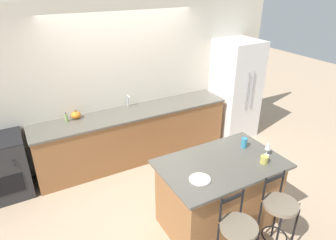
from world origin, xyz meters
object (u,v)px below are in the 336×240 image
dinner_plate (200,179)px  coffee_mug (264,159)px  refrigerator (235,89)px  wine_glass (268,146)px  bar_stool_far (279,212)px  soap_bottle (66,118)px  tumbler_cup (244,143)px  pumpkin_decoration (76,115)px  bar_stool_near (237,235)px  oven_range (0,168)px

dinner_plate → coffee_mug: size_ratio=1.94×
refrigerator → wine_glass: (-1.23, -2.06, 0.12)m
bar_stool_far → coffee_mug: size_ratio=7.99×
refrigerator → soap_bottle: 3.24m
bar_stool_far → soap_bottle: bearing=121.4°
dinner_plate → tumbler_cup: size_ratio=1.85×
refrigerator → dinner_plate: bearing=-137.4°
dinner_plate → pumpkin_decoration: pumpkin_decoration is taller
bar_stool_near → wine_glass: size_ratio=5.31×
oven_range → bar_stool_near: (2.13, -2.70, 0.11)m
refrigerator → tumbler_cup: size_ratio=14.37×
wine_glass → dinner_plate: bearing=-179.3°
oven_range → bar_stool_near: 3.44m
refrigerator → tumbler_cup: (-1.35, -1.77, 0.05)m
bar_stool_near → soap_bottle: 3.07m
coffee_mug → wine_glass: bearing=35.3°
bar_stool_near → dinner_plate: 0.68m
soap_bottle → oven_range: bearing=-172.4°
wine_glass → coffee_mug: size_ratio=1.51×
tumbler_cup → bar_stool_near: bearing=-132.8°
refrigerator → oven_range: refrigerator is taller
bar_stool_far → wine_glass: bearing=62.0°
tumbler_cup → soap_bottle: (-1.88, 1.97, -0.03)m
bar_stool_near → coffee_mug: (0.77, 0.47, 0.41)m
pumpkin_decoration → soap_bottle: soap_bottle is taller
dinner_plate → soap_bottle: (-0.98, 2.28, 0.03)m
dinner_plate → coffee_mug: (0.88, -0.09, 0.04)m
bar_stool_far → pumpkin_decoration: size_ratio=6.66×
bar_stool_far → tumbler_cup: bearing=78.5°
bar_stool_near → soap_bottle: bearing=110.9°
refrigerator → wine_glass: refrigerator is taller
dinner_plate → wine_glass: size_ratio=1.29×
tumbler_cup → soap_bottle: bearing=133.7°
bar_stool_far → wine_glass: size_ratio=5.31×
oven_range → dinner_plate: dinner_plate is taller
oven_range → soap_bottle: size_ratio=6.08×
pumpkin_decoration → dinner_plate: bearing=-70.6°
pumpkin_decoration → soap_bottle: bearing=-164.6°
bar_stool_near → pumpkin_decoration: bearing=107.8°
tumbler_cup → oven_range: bearing=148.0°
refrigerator → dinner_plate: refrigerator is taller
tumbler_cup → soap_bottle: tumbler_cup is taller
oven_range → pumpkin_decoration: 1.32m
wine_glass → coffee_mug: bearing=-144.7°
soap_bottle → tumbler_cup: bearing=-46.3°
coffee_mug → pumpkin_decoration: pumpkin_decoration is taller
bar_stool_near → pumpkin_decoration: pumpkin_decoration is taller
refrigerator → soap_bottle: refrigerator is taller
refrigerator → bar_stool_near: bearing=-129.2°
oven_range → coffee_mug: (2.90, -2.23, 0.52)m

